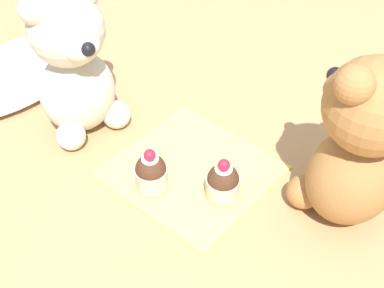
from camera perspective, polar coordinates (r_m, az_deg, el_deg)
The scene contains 7 objects.
ground_plane at distance 0.78m, azimuth 0.00°, elevation -2.98°, with size 4.00×4.00×0.00m, color tan.
knitted_placemat at distance 0.77m, azimuth 0.00°, elevation -2.83°, with size 0.20×0.21×0.01m, color #E0D166.
tulle_cloth at distance 0.98m, azimuth -18.48°, elevation 7.19°, with size 0.31×0.19×0.03m, color silver.
teddy_bear_cream at distance 0.80m, azimuth -12.50°, elevation 8.21°, with size 0.14×0.13×0.24m.
teddy_bear_tan at distance 0.67m, azimuth 17.44°, elevation 0.03°, with size 0.15×0.15×0.25m.
cupcake_near_cream_bear at distance 0.73m, azimuth -4.40°, elevation -3.05°, with size 0.05×0.05×0.07m.
cupcake_near_tan_bear at distance 0.72m, azimuth 3.32°, elevation -4.05°, with size 0.05×0.05×0.07m.
Camera 1 is at (-0.40, -0.35, 0.57)m, focal length 50.00 mm.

